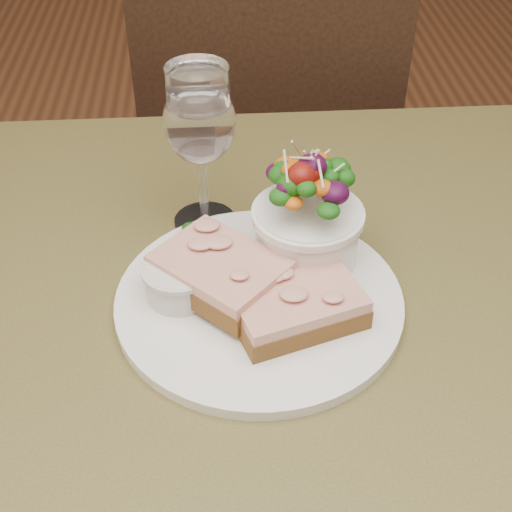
{
  "coord_description": "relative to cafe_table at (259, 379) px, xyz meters",
  "views": [
    {
      "loc": [
        -0.04,
        -0.5,
        1.24
      ],
      "look_at": [
        -0.0,
        0.01,
        0.81
      ],
      "focal_mm": 50.0,
      "sensor_mm": 36.0,
      "label": 1
    }
  ],
  "objects": [
    {
      "name": "salad_bowl",
      "position": [
        0.05,
        0.07,
        0.17
      ],
      "size": [
        0.11,
        0.11,
        0.13
      ],
      "color": "white",
      "rests_on": "dinner_plate"
    },
    {
      "name": "sandwich_back",
      "position": [
        -0.04,
        0.02,
        0.14
      ],
      "size": [
        0.15,
        0.15,
        0.03
      ],
      "rotation": [
        0.0,
        0.0,
        -0.76
      ],
      "color": "#472C13",
      "rests_on": "dinner_plate"
    },
    {
      "name": "wine_glass",
      "position": [
        -0.05,
        0.15,
        0.22
      ],
      "size": [
        0.08,
        0.08,
        0.18
      ],
      "color": "white",
      "rests_on": "cafe_table"
    },
    {
      "name": "chair_far",
      "position": [
        0.07,
        0.68,
        -0.36
      ],
      "size": [
        0.47,
        0.47,
        0.9
      ],
      "rotation": [
        0.0,
        0.0,
        3.01
      ],
      "color": "black",
      "rests_on": "ground"
    },
    {
      "name": "garnish",
      "position": [
        -0.06,
        0.1,
        0.12
      ],
      "size": [
        0.05,
        0.04,
        0.02
      ],
      "color": "#0A3B0B",
      "rests_on": "dinner_plate"
    },
    {
      "name": "dinner_plate",
      "position": [
        0.0,
        0.01,
        0.11
      ],
      "size": [
        0.28,
        0.28,
        0.01
      ],
      "primitive_type": "cylinder",
      "color": "white",
      "rests_on": "cafe_table"
    },
    {
      "name": "cafe_table",
      "position": [
        0.0,
        0.0,
        0.0
      ],
      "size": [
        0.8,
        0.8,
        0.75
      ],
      "color": "#473E1E",
      "rests_on": "ground"
    },
    {
      "name": "sandwich_front",
      "position": [
        0.03,
        -0.02,
        0.13
      ],
      "size": [
        0.14,
        0.12,
        0.03
      ],
      "rotation": [
        0.0,
        0.0,
        0.32
      ],
      "color": "#472C13",
      "rests_on": "dinner_plate"
    },
    {
      "name": "ramekin",
      "position": [
        -0.08,
        0.02,
        0.13
      ],
      "size": [
        0.07,
        0.07,
        0.04
      ],
      "color": "silver",
      "rests_on": "dinner_plate"
    }
  ]
}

